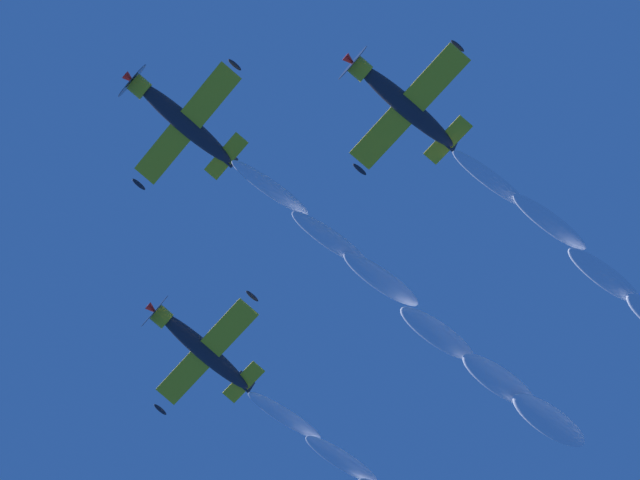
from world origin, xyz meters
TOP-DOWN VIEW (x-y plane):
  - airplane_lead at (-6.99, -0.19)m, footprint 8.16×8.77m
  - airplane_left_wingman at (-2.96, -12.80)m, footprint 8.18×8.77m
  - airplane_right_wingman at (6.74, 5.13)m, footprint 8.15×8.79m
  - smoke_trail_lead at (11.47, -9.61)m, footprint 25.58×13.73m

SIDE VIEW (x-z plane):
  - smoke_trail_lead at x=11.47m, z-range 82.19..87.76m
  - airplane_left_wingman at x=-2.96m, z-range 84.07..87.67m
  - airplane_right_wingman at x=6.74m, z-range 85.87..89.59m
  - airplane_lead at x=-6.99m, z-range 86.16..89.82m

